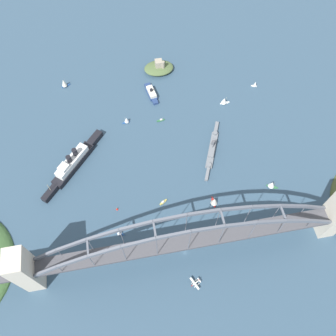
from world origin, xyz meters
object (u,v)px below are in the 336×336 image
object	(u,v)px
naval_cruiser	(212,149)
small_boat_5	(119,232)
harbor_ferry_steamer	(151,93)
small_boat_4	(163,202)
small_boat_8	(224,101)
ocean_liner	(73,163)
small_boat_2	(272,184)
small_boat_7	(126,120)
channel_marker_buoy	(117,209)
fort_island_mid_harbor	(159,68)
small_boat_1	(255,84)
small_boat_0	(161,220)
small_boat_3	(161,120)
small_boat_9	(214,201)
seaplane_taxiing_near_bridge	(195,283)
small_boat_6	(64,83)
harbor_arch_bridge	(187,240)

from	to	relation	value
naval_cruiser	small_boat_5	distance (m)	122.77
harbor_ferry_steamer	small_boat_4	xyz separation A→B (m)	(-10.04, -131.63, -1.78)
harbor_ferry_steamer	small_boat_8	bearing A→B (deg)	-19.71
ocean_liner	small_boat_5	size ratio (longest dim) A/B	9.38
small_boat_2	small_boat_7	bearing A→B (deg)	141.17
small_boat_5	small_boat_7	xyz separation A→B (m)	(21.16, 120.62, 0.43)
harbor_ferry_steamer	channel_marker_buoy	distance (m)	140.84
fort_island_mid_harbor	small_boat_7	world-z (taller)	fort_island_mid_harbor
small_boat_1	small_boat_5	size ratio (longest dim) A/B	1.05
small_boat_4	harbor_ferry_steamer	bearing A→B (deg)	85.64
channel_marker_buoy	small_boat_5	bearing A→B (deg)	-90.91
small_boat_0	small_boat_3	bearing A→B (deg)	80.25
small_boat_4	small_boat_9	xyz separation A→B (m)	(45.55, -9.24, 4.19)
seaplane_taxiing_near_bridge	small_boat_3	distance (m)	169.78
small_boat_6	small_boat_9	bearing A→B (deg)	-52.80
small_boat_0	harbor_ferry_steamer	bearing A→B (deg)	84.18
harbor_ferry_steamer	small_boat_6	xyz separation A→B (m)	(-93.83, 29.51, 2.74)
ocean_liner	channel_marker_buoy	xyz separation A→B (m)	(36.11, -53.29, -4.74)
channel_marker_buoy	small_boat_3	bearing A→B (deg)	58.72
small_boat_2	small_boat_5	bearing A→B (deg)	-172.04
seaplane_taxiing_near_bridge	small_boat_0	world-z (taller)	small_boat_0
fort_island_mid_harbor	small_boat_5	distance (m)	200.66
harbor_arch_bridge	small_boat_4	distance (m)	58.24
small_boat_3	small_boat_8	world-z (taller)	small_boat_8
ocean_liner	harbor_arch_bridge	bearing A→B (deg)	-49.32
small_boat_5	channel_marker_buoy	bearing A→B (deg)	89.09
harbor_ferry_steamer	small_boat_3	xyz separation A→B (m)	(3.91, -37.98, -1.81)
naval_cruiser	small_boat_0	xyz separation A→B (m)	(-63.15, -65.08, 0.23)
small_boat_6	harbor_arch_bridge	bearing A→B (deg)	-65.91
small_boat_3	channel_marker_buoy	distance (m)	108.50
small_boat_8	small_boat_4	bearing A→B (deg)	-129.26
harbor_arch_bridge	small_boat_3	size ratio (longest dim) A/B	36.67
small_boat_0	small_boat_1	bearing A→B (deg)	46.82
small_boat_6	small_boat_4	bearing A→B (deg)	-62.53
small_boat_2	fort_island_mid_harbor	bearing A→B (deg)	114.96
small_boat_6	naval_cruiser	bearing A→B (deg)	-38.67
ocean_liner	naval_cruiser	distance (m)	136.70
small_boat_0	small_boat_4	bearing A→B (deg)	73.56
ocean_liner	harbor_ferry_steamer	bearing A→B (deg)	41.17
small_boat_0	small_boat_7	bearing A→B (deg)	98.10
small_boat_1	naval_cruiser	bearing A→B (deg)	-132.32
naval_cruiser	small_boat_1	world-z (taller)	naval_cruiser
small_boat_6	ocean_liner	bearing A→B (deg)	-87.16
fort_island_mid_harbor	small_boat_5	size ratio (longest dim) A/B	4.38
small_boat_6	small_boat_8	bearing A→B (deg)	-18.47
small_boat_2	small_boat_3	distance (m)	130.74
harbor_ferry_steamer	small_boat_5	xyz separation A→B (m)	(-52.80, -154.09, 0.87)
small_boat_7	harbor_arch_bridge	bearing A→B (deg)	-77.82
ocean_liner	small_boat_9	size ratio (longest dim) A/B	6.53
ocean_liner	fort_island_mid_harbor	world-z (taller)	ocean_liner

